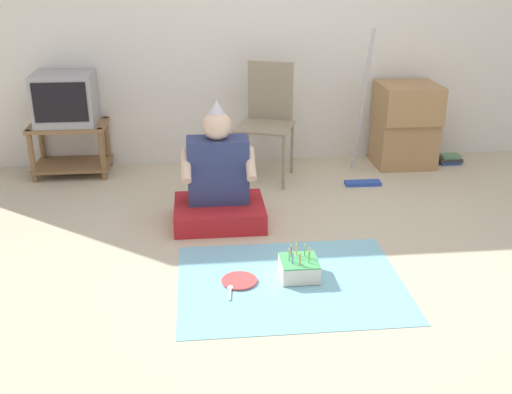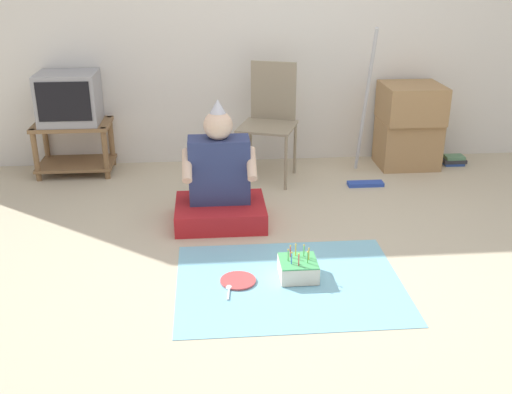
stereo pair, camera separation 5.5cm
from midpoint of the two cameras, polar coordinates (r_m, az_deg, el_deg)
ground_plane at (r=3.56m, az=4.91°, el=-6.42°), size 16.00×16.00×0.00m
wall_back at (r=5.10m, az=1.23°, el=17.46°), size 6.40×0.06×2.55m
tv_stand at (r=5.14m, az=-17.53°, el=4.82°), size 0.61×0.41×0.43m
tv at (r=5.04m, az=-18.03°, el=8.89°), size 0.46×0.40×0.41m
folding_chair at (r=4.78m, az=0.74°, el=7.90°), size 0.53×0.54×0.91m
cardboard_box_stack at (r=5.23m, az=13.76°, el=6.78°), size 0.49×0.46×0.70m
dust_mop at (r=4.77m, az=9.79°, el=5.49°), size 0.28×0.39×1.21m
book_pile at (r=5.47m, az=17.63°, el=3.47°), size 0.20×0.15×0.08m
person_seated at (r=4.01m, az=-3.98°, el=1.06°), size 0.60×0.49×0.84m
party_cloth at (r=3.37m, az=2.81°, el=-8.11°), size 1.25×0.97×0.01m
birthday_cake at (r=3.40m, az=3.65°, el=-6.77°), size 0.21×0.21×0.18m
paper_plate at (r=3.37m, az=-2.08°, el=-7.97°), size 0.20×0.20×0.01m
plastic_spoon_near at (r=3.29m, az=-2.94°, el=-8.75°), size 0.04×0.15×0.01m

